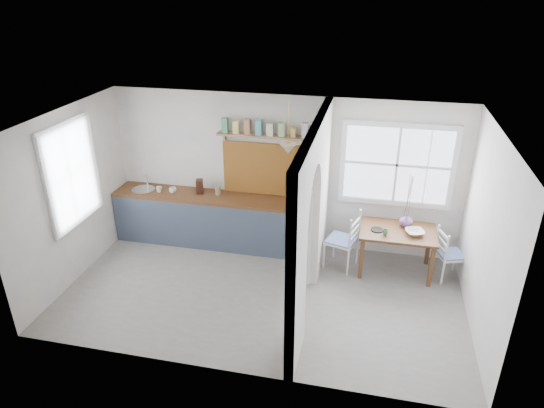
% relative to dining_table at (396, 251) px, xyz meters
% --- Properties ---
extents(floor, '(5.80, 3.20, 0.01)m').
position_rel_dining_table_xyz_m(floor, '(-1.91, -1.06, -0.36)').
color(floor, gray).
rests_on(floor, ground).
extents(ceiling, '(5.80, 3.20, 0.01)m').
position_rel_dining_table_xyz_m(ceiling, '(-1.91, -1.06, 2.24)').
color(ceiling, silver).
rests_on(ceiling, walls).
extents(walls, '(5.81, 3.21, 2.60)m').
position_rel_dining_table_xyz_m(walls, '(-1.91, -1.06, 0.94)').
color(walls, silver).
rests_on(walls, floor).
extents(partition, '(0.12, 3.20, 2.60)m').
position_rel_dining_table_xyz_m(partition, '(-1.21, -1.00, 1.09)').
color(partition, silver).
rests_on(partition, floor).
extents(kitchen_window, '(0.10, 1.16, 1.50)m').
position_rel_dining_table_xyz_m(kitchen_window, '(-4.78, -1.06, 1.29)').
color(kitchen_window, white).
rests_on(kitchen_window, walls).
extents(nook_window, '(1.76, 0.10, 1.30)m').
position_rel_dining_table_xyz_m(nook_window, '(-0.11, 0.50, 1.24)').
color(nook_window, white).
rests_on(nook_window, walls).
extents(counter, '(3.50, 0.60, 0.90)m').
position_rel_dining_table_xyz_m(counter, '(-3.04, 0.27, 0.10)').
color(counter, brown).
rests_on(counter, floor).
extents(sink, '(0.40, 0.40, 0.02)m').
position_rel_dining_table_xyz_m(sink, '(-4.34, 0.24, 0.53)').
color(sink, silver).
rests_on(sink, counter).
extents(backsplash, '(1.65, 0.03, 0.90)m').
position_rel_dining_table_xyz_m(backsplash, '(-2.11, 0.52, 0.99)').
color(backsplash, brown).
rests_on(backsplash, walls).
extents(shelf, '(1.75, 0.20, 0.21)m').
position_rel_dining_table_xyz_m(shelf, '(-2.11, 0.43, 1.65)').
color(shelf, tan).
rests_on(shelf, walls).
extents(pendant_lamp, '(0.26, 0.26, 0.16)m').
position_rel_dining_table_xyz_m(pendant_lamp, '(-1.76, 0.09, 1.52)').
color(pendant_lamp, silver).
rests_on(pendant_lamp, ceiling).
extents(utensil_rail, '(0.02, 0.50, 0.02)m').
position_rel_dining_table_xyz_m(utensil_rail, '(-1.30, -0.16, 1.09)').
color(utensil_rail, silver).
rests_on(utensil_rail, partition).
extents(dining_table, '(1.16, 0.77, 0.72)m').
position_rel_dining_table_xyz_m(dining_table, '(0.00, 0.00, 0.00)').
color(dining_table, brown).
rests_on(dining_table, floor).
extents(chair_left, '(0.56, 0.56, 0.98)m').
position_rel_dining_table_xyz_m(chair_left, '(-0.85, -0.05, 0.13)').
color(chair_left, silver).
rests_on(chair_left, floor).
extents(chair_right, '(0.49, 0.49, 0.84)m').
position_rel_dining_table_xyz_m(chair_right, '(0.81, -0.02, 0.06)').
color(chair_right, silver).
rests_on(chair_right, floor).
extents(kettle, '(0.25, 0.22, 0.25)m').
position_rel_dining_table_xyz_m(kettle, '(-1.46, 0.17, 0.67)').
color(kettle, white).
rests_on(kettle, counter).
extents(mug_a, '(0.10, 0.10, 0.09)m').
position_rel_dining_table_xyz_m(mug_a, '(-4.02, 0.20, 0.59)').
color(mug_a, silver).
rests_on(mug_a, counter).
extents(mug_b, '(0.16, 0.16, 0.10)m').
position_rel_dining_table_xyz_m(mug_b, '(-3.78, 0.22, 0.59)').
color(mug_b, white).
rests_on(mug_b, counter).
extents(knife_block, '(0.14, 0.17, 0.24)m').
position_rel_dining_table_xyz_m(knife_block, '(-3.32, 0.32, 0.66)').
color(knife_block, '#321911').
rests_on(knife_block, counter).
extents(jar, '(0.12, 0.12, 0.16)m').
position_rel_dining_table_xyz_m(jar, '(-3.00, 0.32, 0.62)').
color(jar, '#847C5A').
rests_on(jar, counter).
extents(towel_magenta, '(0.02, 0.03, 0.55)m').
position_rel_dining_table_xyz_m(towel_magenta, '(-1.33, -0.10, -0.08)').
color(towel_magenta, '#A9335E').
rests_on(towel_magenta, counter).
extents(towel_orange, '(0.02, 0.03, 0.48)m').
position_rel_dining_table_xyz_m(towel_orange, '(-1.33, -0.12, -0.11)').
color(towel_orange, orange).
rests_on(towel_orange, counter).
extents(bowl, '(0.34, 0.34, 0.07)m').
position_rel_dining_table_xyz_m(bowl, '(0.24, -0.06, 0.39)').
color(bowl, silver).
rests_on(bowl, dining_table).
extents(table_cup, '(0.12, 0.12, 0.08)m').
position_rel_dining_table_xyz_m(table_cup, '(-0.20, -0.17, 0.40)').
color(table_cup, '#447942').
rests_on(table_cup, dining_table).
extents(plate, '(0.22, 0.22, 0.02)m').
position_rel_dining_table_xyz_m(plate, '(-0.32, -0.06, 0.37)').
color(plate, black).
rests_on(plate, dining_table).
extents(vase, '(0.25, 0.25, 0.21)m').
position_rel_dining_table_xyz_m(vase, '(0.11, 0.17, 0.47)').
color(vase, '#694576').
rests_on(vase, dining_table).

